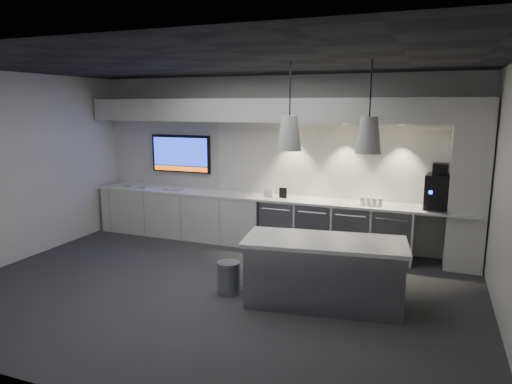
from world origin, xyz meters
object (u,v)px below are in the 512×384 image
at_px(island, 324,272).
at_px(coffee_machine, 439,191).
at_px(wall_tv, 181,154).
at_px(bin, 229,278).

xyz_separation_m(island, coffee_machine, (1.31, 2.08, 0.77)).
relative_size(wall_tv, island, 0.60).
xyz_separation_m(bin, coffee_machine, (2.57, 2.20, 0.98)).
height_order(wall_tv, coffee_machine, wall_tv).
distance_m(island, bin, 1.29).
height_order(bin, coffee_machine, coffee_machine).
height_order(wall_tv, island, wall_tv).
bearing_deg(wall_tv, island, -34.48).
distance_m(wall_tv, bin, 3.51).
relative_size(bin, coffee_machine, 0.60).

